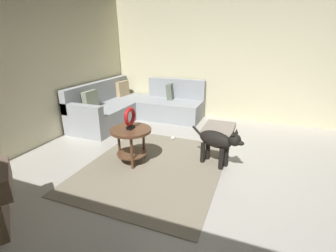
% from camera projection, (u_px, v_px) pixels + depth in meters
% --- Properties ---
extents(ground_plane, '(6.00, 6.00, 0.10)m').
position_uv_depth(ground_plane, '(198.00, 185.00, 3.20)').
color(ground_plane, '#B7B2A8').
extents(wall_back, '(6.00, 0.12, 2.70)m').
position_uv_depth(wall_back, '(16.00, 68.00, 3.72)').
color(wall_back, beige).
rests_on(wall_back, ground_plane).
extents(wall_right, '(0.12, 6.00, 2.70)m').
position_uv_depth(wall_right, '(234.00, 59.00, 5.30)').
color(wall_right, beige).
rests_on(wall_right, ground_plane).
extents(area_rug, '(2.30, 1.90, 0.01)m').
position_uv_depth(area_rug, '(154.00, 166.00, 3.55)').
color(area_rug, gray).
rests_on(area_rug, ground_plane).
extents(sectional_couch, '(2.20, 2.25, 0.88)m').
position_uv_depth(sectional_couch, '(135.00, 108.00, 5.51)').
color(sectional_couch, '#9EA3A8').
rests_on(sectional_couch, ground_plane).
extents(side_table, '(0.60, 0.60, 0.54)m').
position_uv_depth(side_table, '(131.00, 137.00, 3.55)').
color(side_table, brown).
rests_on(side_table, ground_plane).
extents(torus_sculpture, '(0.28, 0.08, 0.33)m').
position_uv_depth(torus_sculpture, '(130.00, 118.00, 3.45)').
color(torus_sculpture, black).
rests_on(torus_sculpture, side_table).
extents(dog_bed_mat, '(0.80, 0.60, 0.09)m').
position_uv_depth(dog_bed_mat, '(219.00, 129.00, 4.93)').
color(dog_bed_mat, gray).
rests_on(dog_bed_mat, ground_plane).
extents(dog, '(0.39, 0.81, 0.63)m').
position_uv_depth(dog, '(218.00, 142.00, 3.48)').
color(dog, black).
rests_on(dog, ground_plane).
extents(dog_toy_ball, '(0.08, 0.08, 0.08)m').
position_uv_depth(dog_toy_ball, '(173.00, 138.00, 4.48)').
color(dog_toy_ball, silver).
rests_on(dog_toy_ball, ground_plane).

